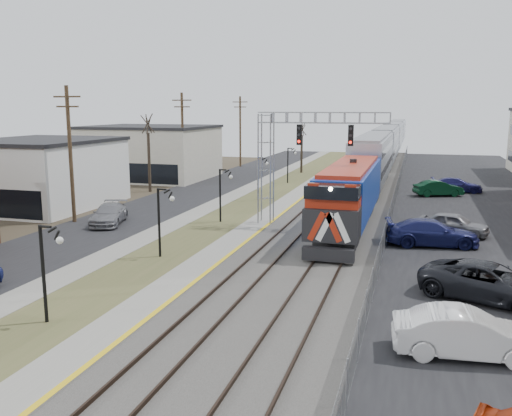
% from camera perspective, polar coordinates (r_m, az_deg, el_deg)
% --- Properties ---
extents(street_west, '(7.00, 120.00, 0.04)m').
position_cam_1_polar(street_west, '(49.68, -9.11, 0.65)').
color(street_west, black).
rests_on(street_west, ground).
extents(sidewalk, '(2.00, 120.00, 0.08)m').
position_cam_1_polar(sidewalk, '(47.93, -4.25, 0.42)').
color(sidewalk, gray).
rests_on(sidewalk, ground).
extents(grass_median, '(4.00, 120.00, 0.06)m').
position_cam_1_polar(grass_median, '(46.97, -0.82, 0.23)').
color(grass_median, '#494F2A').
rests_on(grass_median, ground).
extents(platform, '(2.00, 120.00, 0.24)m').
position_cam_1_polar(platform, '(46.16, 2.74, 0.15)').
color(platform, gray).
rests_on(platform, ground).
extents(ballast_bed, '(8.00, 120.00, 0.20)m').
position_cam_1_polar(ballast_bed, '(45.27, 8.90, -0.20)').
color(ballast_bed, '#595651').
rests_on(ballast_bed, ground).
extents(parking_lot, '(16.00, 120.00, 0.04)m').
position_cam_1_polar(parking_lot, '(45.36, 24.09, -1.09)').
color(parking_lot, black).
rests_on(parking_lot, ground).
extents(platform_edge, '(0.24, 120.00, 0.01)m').
position_cam_1_polar(platform_edge, '(45.94, 3.80, 0.24)').
color(platform_edge, gold).
rests_on(platform_edge, platform).
extents(track_near, '(1.58, 120.00, 0.15)m').
position_cam_1_polar(track_near, '(45.53, 6.41, 0.15)').
color(track_near, '#2D2119').
rests_on(track_near, ballast_bed).
extents(track_far, '(1.58, 120.00, 0.15)m').
position_cam_1_polar(track_far, '(45.07, 10.79, -0.08)').
color(track_far, '#2D2119').
rests_on(track_far, ballast_bed).
extents(train, '(3.00, 108.65, 5.33)m').
position_cam_1_polar(train, '(84.14, 13.61, 6.50)').
color(train, '#153AB0').
rests_on(train, ground).
extents(signal_gantry, '(9.00, 1.07, 8.15)m').
position_cam_1_polar(signal_gantry, '(38.18, 3.55, 6.24)').
color(signal_gantry, gray).
rests_on(signal_gantry, ground).
extents(lampposts, '(0.14, 62.14, 4.00)m').
position_cam_1_polar(lampposts, '(31.32, -9.94, -1.48)').
color(lampposts, black).
rests_on(lampposts, ground).
extents(utility_poles, '(0.28, 80.28, 10.00)m').
position_cam_1_polar(utility_poles, '(41.98, -18.95, 5.27)').
color(utility_poles, '#4C3823').
rests_on(utility_poles, ground).
extents(fence, '(0.04, 120.00, 1.60)m').
position_cam_1_polar(fence, '(44.81, 14.25, 0.40)').
color(fence, gray).
rests_on(fence, ground).
extents(bare_trees, '(12.30, 42.30, 5.95)m').
position_cam_1_polar(bare_trees, '(53.30, -8.52, 4.25)').
color(bare_trees, '#382D23').
rests_on(bare_trees, ground).
extents(car_lot_b, '(5.09, 2.20, 1.63)m').
position_cam_1_polar(car_lot_b, '(20.25, 21.31, -12.34)').
color(car_lot_b, white).
rests_on(car_lot_b, ground).
extents(car_lot_c, '(6.53, 4.68, 1.65)m').
position_cam_1_polar(car_lot_c, '(26.16, 23.41, -7.28)').
color(car_lot_c, black).
rests_on(car_lot_c, ground).
extents(car_lot_d, '(5.86, 3.12, 1.62)m').
position_cam_1_polar(car_lot_d, '(35.08, 18.03, -2.55)').
color(car_lot_d, '#161A50').
rests_on(car_lot_d, ground).
extents(car_lot_e, '(4.76, 2.86, 1.52)m').
position_cam_1_polar(car_lot_e, '(38.43, 20.13, -1.64)').
color(car_lot_e, gray).
rests_on(car_lot_e, ground).
extents(car_lot_f, '(4.84, 3.14, 1.51)m').
position_cam_1_polar(car_lot_f, '(54.92, 18.65, 1.94)').
color(car_lot_f, '#0B381F').
rests_on(car_lot_f, ground).
extents(car_street_b, '(3.47, 5.37, 1.45)m').
position_cam_1_polar(car_street_b, '(40.97, -15.21, -0.69)').
color(car_street_b, slate).
rests_on(car_street_b, ground).
extents(car_lot_g, '(5.07, 2.32, 1.44)m').
position_cam_1_polar(car_lot_g, '(58.16, 20.35, 2.25)').
color(car_lot_g, navy).
rests_on(car_lot_g, ground).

